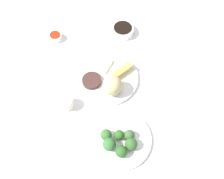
# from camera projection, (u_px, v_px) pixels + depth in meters

# --- Properties ---
(tabletop) EXTENTS (2.20, 2.20, 0.02)m
(tabletop) POSITION_uv_depth(u_px,v_px,m) (112.00, 73.00, 1.11)
(tabletop) COLOR white
(tabletop) RESTS_ON ground
(main_plate) EXTENTS (0.27, 0.27, 0.02)m
(main_plate) POSITION_uv_depth(u_px,v_px,m) (107.00, 78.00, 1.07)
(main_plate) COLOR white
(main_plate) RESTS_ON tabletop
(rice_scoop) EXTENTS (0.08, 0.08, 0.08)m
(rice_scoop) POSITION_uv_depth(u_px,v_px,m) (113.00, 85.00, 1.00)
(rice_scoop) COLOR tan
(rice_scoop) RESTS_ON main_plate
(spring_roll) EXTENTS (0.06, 0.10, 0.03)m
(spring_roll) POSITION_uv_depth(u_px,v_px,m) (122.00, 71.00, 1.07)
(spring_roll) COLOR tan
(spring_roll) RESTS_ON main_plate
(crab_rangoon_wonton) EXTENTS (0.08, 0.08, 0.01)m
(crab_rangoon_wonton) POSITION_uv_depth(u_px,v_px,m) (102.00, 64.00, 1.09)
(crab_rangoon_wonton) COLOR beige
(crab_rangoon_wonton) RESTS_ON main_plate
(stir_fry_heap) EXTENTS (0.08, 0.08, 0.02)m
(stir_fry_heap) POSITION_uv_depth(u_px,v_px,m) (92.00, 81.00, 1.05)
(stir_fry_heap) COLOR #402923
(stir_fry_heap) RESTS_ON main_plate
(broccoli_plate) EXTENTS (0.24, 0.24, 0.01)m
(broccoli_plate) POSITION_uv_depth(u_px,v_px,m) (121.00, 139.00, 0.94)
(broccoli_plate) COLOR white
(broccoli_plate) RESTS_ON tabletop
(broccoli_floret_0) EXTENTS (0.04, 0.04, 0.04)m
(broccoli_floret_0) POSITION_uv_depth(u_px,v_px,m) (119.00, 135.00, 0.92)
(broccoli_floret_0) COLOR #2C611F
(broccoli_floret_0) RESTS_ON broccoli_plate
(broccoli_floret_1) EXTENTS (0.05, 0.05, 0.05)m
(broccoli_floret_1) POSITION_uv_depth(u_px,v_px,m) (109.00, 144.00, 0.90)
(broccoli_floret_1) COLOR #356B33
(broccoli_floret_1) RESTS_ON broccoli_plate
(broccoli_floret_2) EXTENTS (0.05, 0.05, 0.05)m
(broccoli_floret_2) POSITION_uv_depth(u_px,v_px,m) (131.00, 144.00, 0.90)
(broccoli_floret_2) COLOR #335E2B
(broccoli_floret_2) RESTS_ON broccoli_plate
(broccoli_floret_3) EXTENTS (0.04, 0.04, 0.04)m
(broccoli_floret_3) POSITION_uv_depth(u_px,v_px,m) (106.00, 135.00, 0.92)
(broccoli_floret_3) COLOR #36682E
(broccoli_floret_3) RESTS_ON broccoli_plate
(broccoli_floret_4) EXTENTS (0.04, 0.04, 0.04)m
(broccoli_floret_4) POSITION_uv_depth(u_px,v_px,m) (121.00, 151.00, 0.89)
(broccoli_floret_4) COLOR #2D5A24
(broccoli_floret_4) RESTS_ON broccoli_plate
(broccoli_floret_5) EXTENTS (0.04, 0.04, 0.04)m
(broccoli_floret_5) POSITION_uv_depth(u_px,v_px,m) (129.00, 135.00, 0.92)
(broccoli_floret_5) COLOR #396132
(broccoli_floret_5) RESTS_ON broccoli_plate
(soy_sauce_bowl) EXTENTS (0.11, 0.11, 0.04)m
(soy_sauce_bowl) POSITION_uv_depth(u_px,v_px,m) (123.00, 30.00, 1.20)
(soy_sauce_bowl) COLOR white
(soy_sauce_bowl) RESTS_ON tabletop
(soy_sauce_bowl_liquid) EXTENTS (0.09, 0.09, 0.00)m
(soy_sauce_bowl_liquid) POSITION_uv_depth(u_px,v_px,m) (123.00, 28.00, 1.18)
(soy_sauce_bowl_liquid) COLOR black
(soy_sauce_bowl_liquid) RESTS_ON soy_sauce_bowl
(sauce_ramekin_sweet_and_sour) EXTENTS (0.06, 0.06, 0.03)m
(sauce_ramekin_sweet_and_sour) POSITION_uv_depth(u_px,v_px,m) (56.00, 37.00, 1.18)
(sauce_ramekin_sweet_and_sour) COLOR white
(sauce_ramekin_sweet_and_sour) RESTS_ON tabletop
(sauce_ramekin_sweet_and_sour_liquid) EXTENTS (0.05, 0.05, 0.00)m
(sauce_ramekin_sweet_and_sour_liquid) POSITION_uv_depth(u_px,v_px,m) (55.00, 35.00, 1.17)
(sauce_ramekin_sweet_and_sour_liquid) COLOR red
(sauce_ramekin_sweet_and_sour_liquid) RESTS_ON sauce_ramekin_sweet_and_sour
(teacup) EXTENTS (0.06, 0.06, 0.05)m
(teacup) POSITION_uv_depth(u_px,v_px,m) (66.00, 103.00, 1.00)
(teacup) COLOR white
(teacup) RESTS_ON tabletop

